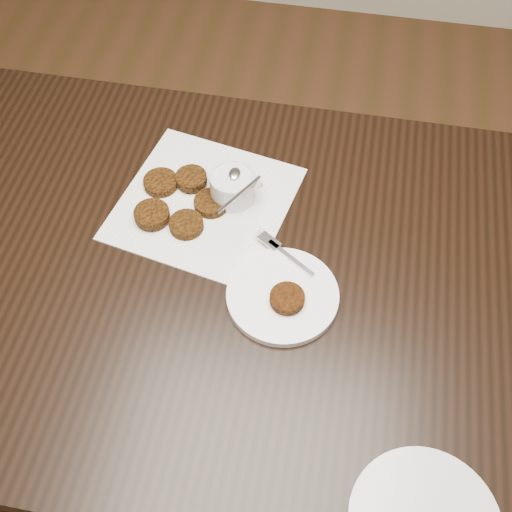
{
  "coord_description": "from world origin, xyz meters",
  "views": [
    {
      "loc": [
        0.12,
        -0.5,
        1.67
      ],
      "look_at": [
        0.01,
        0.1,
        0.8
      ],
      "focal_mm": 45.11,
      "sensor_mm": 36.0,
      "label": 1
    }
  ],
  "objects_px": {
    "table": "(256,370)",
    "sauce_ramekin": "(232,175)",
    "plate_with_patty": "(283,293)",
    "napkin": "(205,203)"
  },
  "relations": [
    {
      "from": "table",
      "to": "napkin",
      "type": "xyz_separation_m",
      "value": [
        -0.12,
        0.14,
        0.38
      ]
    },
    {
      "from": "table",
      "to": "sauce_ramekin",
      "type": "relative_size",
      "value": 11.54
    },
    {
      "from": "napkin",
      "to": "sauce_ramekin",
      "type": "height_order",
      "value": "sauce_ramekin"
    },
    {
      "from": "table",
      "to": "plate_with_patty",
      "type": "height_order",
      "value": "plate_with_patty"
    },
    {
      "from": "plate_with_patty",
      "to": "napkin",
      "type": "bearing_deg",
      "value": 135.06
    },
    {
      "from": "table",
      "to": "sauce_ramekin",
      "type": "height_order",
      "value": "sauce_ramekin"
    },
    {
      "from": "table",
      "to": "napkin",
      "type": "bearing_deg",
      "value": 131.42
    },
    {
      "from": "table",
      "to": "sauce_ramekin",
      "type": "bearing_deg",
      "value": 114.36
    },
    {
      "from": "table",
      "to": "plate_with_patty",
      "type": "xyz_separation_m",
      "value": [
        0.05,
        -0.03,
        0.39
      ]
    },
    {
      "from": "table",
      "to": "napkin",
      "type": "relative_size",
      "value": 4.52
    }
  ]
}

